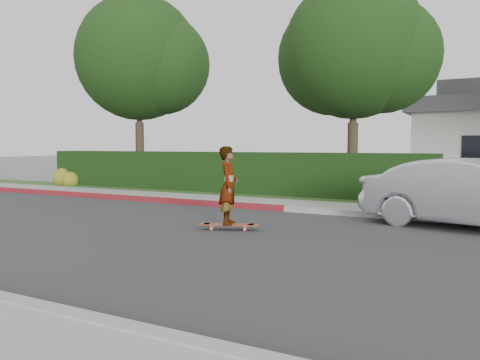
{
  "coord_description": "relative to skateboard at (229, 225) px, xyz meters",
  "views": [
    {
      "loc": [
        5.61,
        -7.21,
        1.74
      ],
      "look_at": [
        1.0,
        1.55,
        1.0
      ],
      "focal_mm": 35.0,
      "sensor_mm": 36.0,
      "label": 1
    }
  ],
  "objects": [
    {
      "name": "skateboarder",
      "position": [
        -0.0,
        0.0,
        0.81
      ],
      "size": [
        0.56,
        0.67,
        1.59
      ],
      "primitive_type": "imported",
      "rotation": [
        0.0,
        0.0,
        1.92
      ],
      "color": "white",
      "rests_on": "skateboard"
    },
    {
      "name": "planting_strip",
      "position": [
        -1.0,
        5.55,
        -0.06
      ],
      "size": [
        60.0,
        1.6,
        0.1
      ],
      "primitive_type": "cube",
      "color": "#2D4C1E",
      "rests_on": "ground"
    },
    {
      "name": "ground",
      "position": [
        -1.0,
        -1.05,
        -0.11
      ],
      "size": [
        120.0,
        120.0,
        0.0
      ],
      "primitive_type": "plane",
      "color": "slate",
      "rests_on": "ground"
    },
    {
      "name": "sidewalk_far",
      "position": [
        -1.0,
        3.95,
        -0.05
      ],
      "size": [
        60.0,
        1.6,
        0.12
      ],
      "primitive_type": "cube",
      "color": "gray",
      "rests_on": "ground"
    },
    {
      "name": "road",
      "position": [
        -1.0,
        -1.05,
        -0.11
      ],
      "size": [
        60.0,
        8.0,
        0.01
      ],
      "primitive_type": "cube",
      "color": "#2D2D30",
      "rests_on": "ground"
    },
    {
      "name": "curb_red_section",
      "position": [
        -6.0,
        3.05,
        -0.03
      ],
      "size": [
        12.0,
        0.21,
        0.15
      ],
      "primitive_type": "cube",
      "color": "maroon",
      "rests_on": "ground"
    },
    {
      "name": "skateboard",
      "position": [
        0.0,
        0.0,
        0.0
      ],
      "size": [
        1.27,
        0.7,
        0.12
      ],
      "rotation": [
        0.0,
        0.0,
        0.38
      ],
      "color": "#E96C40",
      "rests_on": "ground"
    },
    {
      "name": "car_silver",
      "position": [
        4.44,
        2.42,
        0.62
      ],
      "size": [
        4.66,
        2.48,
        1.46
      ],
      "primitive_type": "imported",
      "rotation": [
        0.0,
        0.0,
        1.35
      ],
      "color": "#B8BBBF",
      "rests_on": "ground"
    },
    {
      "name": "tree_center",
      "position": [
        0.49,
        8.13,
        4.79
      ],
      "size": [
        5.66,
        4.84,
        7.44
      ],
      "color": "#33261C",
      "rests_on": "ground"
    },
    {
      "name": "hedge",
      "position": [
        -4.0,
        6.15,
        0.64
      ],
      "size": [
        15.0,
        1.0,
        1.5
      ],
      "primitive_type": "cube",
      "color": "black",
      "rests_on": "ground"
    },
    {
      "name": "curb_far",
      "position": [
        -1.0,
        3.05,
        -0.04
      ],
      "size": [
        60.0,
        0.2,
        0.15
      ],
      "primitive_type": "cube",
      "color": "#9E9E99",
      "rests_on": "ground"
    },
    {
      "name": "flowering_shrub",
      "position": [
        -11.0,
        5.68,
        0.22
      ],
      "size": [
        1.4,
        1.0,
        0.9
      ],
      "color": "#2D4C19",
      "rests_on": "ground"
    },
    {
      "name": "tree_left",
      "position": [
        -8.51,
        7.63,
        5.15
      ],
      "size": [
        5.99,
        5.21,
        8.0
      ],
      "color": "#33261C",
      "rests_on": "ground"
    }
  ]
}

